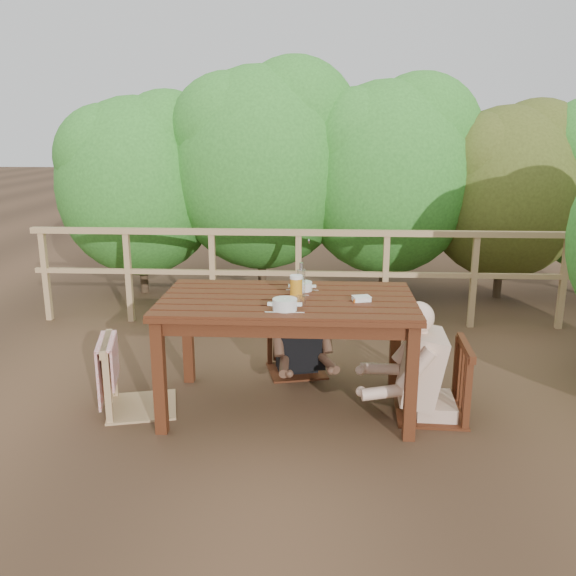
# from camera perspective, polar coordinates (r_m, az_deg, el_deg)

# --- Properties ---
(ground) EXTENTS (60.00, 60.00, 0.00)m
(ground) POSITION_cam_1_polar(r_m,az_deg,el_deg) (4.57, -0.04, -11.15)
(ground) COLOR brown
(ground) RESTS_ON ground
(table) EXTENTS (1.79, 1.01, 0.83)m
(table) POSITION_cam_1_polar(r_m,az_deg,el_deg) (4.41, -0.04, -6.29)
(table) COLOR #3D1C0D
(table) RESTS_ON ground
(chair_left) EXTENTS (0.62, 0.62, 1.02)m
(chair_left) POSITION_cam_1_polar(r_m,az_deg,el_deg) (4.49, -13.96, -4.98)
(chair_left) COLOR tan
(chair_left) RESTS_ON ground
(chair_far) EXTENTS (0.56, 0.56, 0.93)m
(chair_far) POSITION_cam_1_polar(r_m,az_deg,el_deg) (5.03, 0.83, -3.00)
(chair_far) COLOR #3D1C0D
(chair_far) RESTS_ON ground
(chair_right) EXTENTS (0.53, 0.53, 1.02)m
(chair_right) POSITION_cam_1_polar(r_m,az_deg,el_deg) (4.39, 13.59, -5.43)
(chair_right) COLOR #3D1C0D
(chair_right) RESTS_ON ground
(woman) EXTENTS (0.59, 0.67, 1.16)m
(woman) POSITION_cam_1_polar(r_m,az_deg,el_deg) (5.02, 0.84, -1.66)
(woman) COLOR black
(woman) RESTS_ON ground
(diner_right) EXTENTS (0.71, 0.59, 1.38)m
(diner_right) POSITION_cam_1_polar(r_m,az_deg,el_deg) (4.34, 14.12, -3.23)
(diner_right) COLOR #D2AA8F
(diner_right) RESTS_ON ground
(railing) EXTENTS (5.60, 0.10, 1.01)m
(railing) POSITION_cam_1_polar(r_m,az_deg,el_deg) (6.29, 0.99, 0.99)
(railing) COLOR tan
(railing) RESTS_ON ground
(hedge_row) EXTENTS (6.60, 1.60, 3.80)m
(hedge_row) POSITION_cam_1_polar(r_m,az_deg,el_deg) (7.31, 4.65, 13.89)
(hedge_row) COLOR #2F7325
(hedge_row) RESTS_ON ground
(soup_near) EXTENTS (0.27, 0.27, 0.09)m
(soup_near) POSITION_cam_1_polar(r_m,az_deg,el_deg) (3.97, -0.30, -1.66)
(soup_near) COLOR silver
(soup_near) RESTS_ON table
(soup_far) EXTENTS (0.25, 0.25, 0.08)m
(soup_far) POSITION_cam_1_polar(r_m,az_deg,el_deg) (4.45, 1.35, 0.07)
(soup_far) COLOR white
(soup_far) RESTS_ON table
(bread_roll) EXTENTS (0.13, 0.10, 0.08)m
(bread_roll) POSITION_cam_1_polar(r_m,az_deg,el_deg) (4.10, 0.24, -1.24)
(bread_roll) COLOR #A1602C
(bread_roll) RESTS_ON table
(beer_glass) EXTENTS (0.09, 0.09, 0.18)m
(beer_glass) POSITION_cam_1_polar(r_m,az_deg,el_deg) (4.26, 0.78, 0.06)
(beer_glass) COLOR #CA870D
(beer_glass) RESTS_ON table
(bottle) EXTENTS (0.06, 0.06, 0.26)m
(bottle) POSITION_cam_1_polar(r_m,az_deg,el_deg) (4.30, 1.26, 0.73)
(bottle) COLOR silver
(bottle) RESTS_ON table
(tumbler) EXTENTS (0.07, 0.07, 0.08)m
(tumbler) POSITION_cam_1_polar(r_m,az_deg,el_deg) (4.08, 1.21, -1.29)
(tumbler) COLOR silver
(tumbler) RESTS_ON table
(butter_tub) EXTENTS (0.14, 0.11, 0.05)m
(butter_tub) POSITION_cam_1_polar(r_m,az_deg,el_deg) (4.21, 6.94, -1.10)
(butter_tub) COLOR silver
(butter_tub) RESTS_ON table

